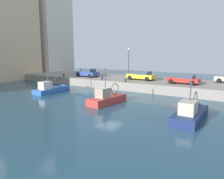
{
  "coord_description": "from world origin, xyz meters",
  "views": [
    {
      "loc": [
        -18.15,
        -12.11,
        5.13
      ],
      "look_at": [
        1.2,
        0.3,
        1.2
      ],
      "focal_mm": 33.7,
      "sensor_mm": 36.0,
      "label": 1
    }
  ],
  "objects_px": {
    "fishing_boat_navy": "(191,116)",
    "quay_streetlamp": "(129,58)",
    "mooring_bollard_south": "(126,80)",
    "mooring_bollard_mid": "(102,78)",
    "mooring_bollard_north": "(64,75)",
    "parked_car_yellow": "(141,75)",
    "fishing_boat_blue": "(53,91)",
    "parked_car_blue": "(88,73)",
    "fishing_boat_red": "(109,101)",
    "parked_car_red": "(184,79)"
  },
  "relations": [
    {
      "from": "fishing_boat_blue",
      "to": "mooring_bollard_mid",
      "type": "distance_m",
      "value": 7.39
    },
    {
      "from": "fishing_boat_navy",
      "to": "mooring_bollard_north",
      "type": "xyz_separation_m",
      "value": [
        8.34,
        22.68,
        1.33
      ]
    },
    {
      "from": "fishing_boat_blue",
      "to": "parked_car_blue",
      "type": "bearing_deg",
      "value": 6.9
    },
    {
      "from": "fishing_boat_navy",
      "to": "mooring_bollard_mid",
      "type": "height_order",
      "value": "fishing_boat_navy"
    },
    {
      "from": "parked_car_red",
      "to": "parked_car_blue",
      "type": "xyz_separation_m",
      "value": [
        -0.18,
        16.06,
        0.07
      ]
    },
    {
      "from": "parked_car_blue",
      "to": "quay_streetlamp",
      "type": "relative_size",
      "value": 0.82
    },
    {
      "from": "parked_car_red",
      "to": "quay_streetlamp",
      "type": "relative_size",
      "value": 0.84
    },
    {
      "from": "parked_car_yellow",
      "to": "quay_streetlamp",
      "type": "relative_size",
      "value": 0.89
    },
    {
      "from": "mooring_bollard_mid",
      "to": "mooring_bollard_north",
      "type": "distance_m",
      "value": 8.0
    },
    {
      "from": "fishing_boat_red",
      "to": "parked_car_red",
      "type": "xyz_separation_m",
      "value": [
        10.1,
        -5.11,
        1.7
      ]
    },
    {
      "from": "parked_car_yellow",
      "to": "parked_car_blue",
      "type": "distance_m",
      "value": 9.61
    },
    {
      "from": "fishing_boat_navy",
      "to": "quay_streetlamp",
      "type": "xyz_separation_m",
      "value": [
        13.99,
        13.25,
        4.31
      ]
    },
    {
      "from": "fishing_boat_blue",
      "to": "mooring_bollard_north",
      "type": "height_order",
      "value": "fishing_boat_blue"
    },
    {
      "from": "mooring_bollard_south",
      "to": "quay_streetlamp",
      "type": "bearing_deg",
      "value": 24.44
    },
    {
      "from": "fishing_boat_red",
      "to": "fishing_boat_blue",
      "type": "height_order",
      "value": "fishing_boat_blue"
    },
    {
      "from": "fishing_boat_blue",
      "to": "mooring_bollard_north",
      "type": "bearing_deg",
      "value": 34.44
    },
    {
      "from": "quay_streetlamp",
      "to": "fishing_boat_red",
      "type": "bearing_deg",
      "value": -160.14
    },
    {
      "from": "fishing_boat_blue",
      "to": "parked_car_blue",
      "type": "height_order",
      "value": "fishing_boat_blue"
    },
    {
      "from": "mooring_bollard_north",
      "to": "parked_car_red",
      "type": "bearing_deg",
      "value": -82.29
    },
    {
      "from": "parked_car_red",
      "to": "fishing_boat_navy",
      "type": "bearing_deg",
      "value": -162.8
    },
    {
      "from": "fishing_boat_navy",
      "to": "mooring_bollard_south",
      "type": "bearing_deg",
      "value": 52.0
    },
    {
      "from": "mooring_bollard_mid",
      "to": "quay_streetlamp",
      "type": "distance_m",
      "value": 6.55
    },
    {
      "from": "mooring_bollard_north",
      "to": "parked_car_yellow",
      "type": "bearing_deg",
      "value": -74.72
    },
    {
      "from": "fishing_boat_navy",
      "to": "mooring_bollard_south",
      "type": "distance_m",
      "value": 13.62
    },
    {
      "from": "fishing_boat_red",
      "to": "mooring_bollard_north",
      "type": "height_order",
      "value": "fishing_boat_red"
    },
    {
      "from": "parked_car_red",
      "to": "mooring_bollard_north",
      "type": "relative_size",
      "value": 7.42
    },
    {
      "from": "fishing_boat_red",
      "to": "mooring_bollard_north",
      "type": "bearing_deg",
      "value": 62.16
    },
    {
      "from": "mooring_bollard_mid",
      "to": "mooring_bollard_north",
      "type": "xyz_separation_m",
      "value": [
        0.0,
        8.0,
        0.0
      ]
    },
    {
      "from": "parked_car_red",
      "to": "mooring_bollard_north",
      "type": "xyz_separation_m",
      "value": [
        -2.61,
        19.29,
        -0.38
      ]
    },
    {
      "from": "fishing_boat_blue",
      "to": "quay_streetlamp",
      "type": "xyz_separation_m",
      "value": [
        11.9,
        -5.15,
        4.29
      ]
    },
    {
      "from": "fishing_boat_navy",
      "to": "mooring_bollard_south",
      "type": "height_order",
      "value": "fishing_boat_navy"
    },
    {
      "from": "parked_car_red",
      "to": "parked_car_blue",
      "type": "distance_m",
      "value": 16.06
    },
    {
      "from": "fishing_boat_navy",
      "to": "mooring_bollard_mid",
      "type": "bearing_deg",
      "value": 60.39
    },
    {
      "from": "fishing_boat_red",
      "to": "fishing_boat_navy",
      "type": "height_order",
      "value": "fishing_boat_red"
    },
    {
      "from": "parked_car_red",
      "to": "fishing_boat_red",
      "type": "bearing_deg",
      "value": 153.15
    },
    {
      "from": "mooring_bollard_south",
      "to": "mooring_bollard_north",
      "type": "xyz_separation_m",
      "value": [
        0.0,
        12.0,
        0.0
      ]
    },
    {
      "from": "parked_car_blue",
      "to": "quay_streetlamp",
      "type": "xyz_separation_m",
      "value": [
        3.22,
        -6.2,
        2.53
      ]
    },
    {
      "from": "fishing_boat_navy",
      "to": "parked_car_red",
      "type": "bearing_deg",
      "value": 17.2
    },
    {
      "from": "fishing_boat_blue",
      "to": "fishing_boat_navy",
      "type": "height_order",
      "value": "fishing_boat_blue"
    },
    {
      "from": "fishing_boat_navy",
      "to": "parked_car_yellow",
      "type": "bearing_deg",
      "value": 39.91
    },
    {
      "from": "parked_car_yellow",
      "to": "quay_streetlamp",
      "type": "xyz_separation_m",
      "value": [
        2.16,
        3.35,
        2.56
      ]
    },
    {
      "from": "parked_car_yellow",
      "to": "mooring_bollard_south",
      "type": "xyz_separation_m",
      "value": [
        -3.49,
        0.78,
        -0.42
      ]
    },
    {
      "from": "parked_car_blue",
      "to": "fishing_boat_red",
      "type": "bearing_deg",
      "value": -132.2
    },
    {
      "from": "fishing_boat_blue",
      "to": "fishing_boat_navy",
      "type": "distance_m",
      "value": 18.52
    },
    {
      "from": "quay_streetlamp",
      "to": "fishing_boat_blue",
      "type": "bearing_deg",
      "value": 156.6
    },
    {
      "from": "fishing_boat_navy",
      "to": "mooring_bollard_south",
      "type": "xyz_separation_m",
      "value": [
        8.34,
        10.68,
        1.33
      ]
    },
    {
      "from": "mooring_bollard_north",
      "to": "quay_streetlamp",
      "type": "relative_size",
      "value": 0.11
    },
    {
      "from": "parked_car_red",
      "to": "mooring_bollard_mid",
      "type": "height_order",
      "value": "parked_car_red"
    },
    {
      "from": "fishing_boat_navy",
      "to": "mooring_bollard_mid",
      "type": "distance_m",
      "value": 16.94
    },
    {
      "from": "mooring_bollard_mid",
      "to": "mooring_bollard_south",
      "type": "bearing_deg",
      "value": -90.0
    }
  ]
}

